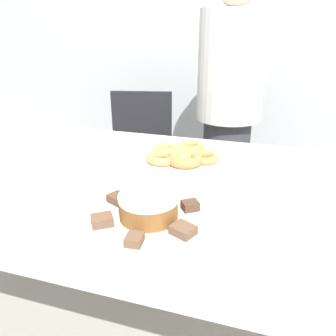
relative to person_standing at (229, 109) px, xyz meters
name	(u,v)px	position (x,y,z in m)	size (l,w,h in m)	color
wall_back	(237,20)	(-0.05, 0.62, 0.50)	(8.00, 0.05, 2.60)	#B2B7BC
table	(174,202)	(-0.05, -0.98, -0.12)	(1.96, 1.00, 0.76)	silver
person_standing	(229,109)	(0.00, 0.00, 0.00)	(0.38, 0.38, 1.55)	#383842
office_chair_left	(140,167)	(-0.54, -0.10, -0.40)	(0.52, 0.52, 0.87)	black
plate_cake	(148,218)	(-0.06, -1.22, -0.04)	(0.33, 0.33, 0.01)	white
plate_donuts	(182,159)	(-0.08, -0.78, -0.04)	(0.32, 0.32, 0.01)	white
frosted_cake	(148,206)	(-0.06, -1.22, 0.00)	(0.16, 0.16, 0.06)	brown
lamington_0	(102,220)	(-0.16, -1.29, -0.02)	(0.07, 0.07, 0.02)	brown
lamington_1	(134,239)	(-0.04, -1.34, -0.02)	(0.04, 0.05, 0.02)	brown
lamington_2	(183,230)	(0.05, -1.27, -0.02)	(0.07, 0.07, 0.02)	brown
lamington_3	(190,206)	(0.04, -1.15, -0.02)	(0.06, 0.06, 0.02)	#513828
lamington_4	(158,192)	(-0.07, -1.10, -0.02)	(0.05, 0.06, 0.02)	#513828
lamington_5	(118,199)	(-0.17, -1.17, -0.02)	(0.07, 0.06, 0.02)	brown
donut_0	(182,154)	(-0.08, -0.78, -0.02)	(0.11, 0.11, 0.03)	tan
donut_1	(204,157)	(0.01, -0.78, -0.02)	(0.11, 0.11, 0.03)	#D18E4C
donut_2	(191,148)	(-0.06, -0.69, -0.01)	(0.12, 0.12, 0.04)	#D18E4C
donut_3	(166,149)	(-0.16, -0.73, -0.02)	(0.11, 0.11, 0.03)	tan
donut_4	(163,158)	(-0.14, -0.83, -0.02)	(0.13, 0.13, 0.03)	tan
donut_5	(184,159)	(-0.06, -0.83, -0.01)	(0.13, 0.13, 0.04)	#C68447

